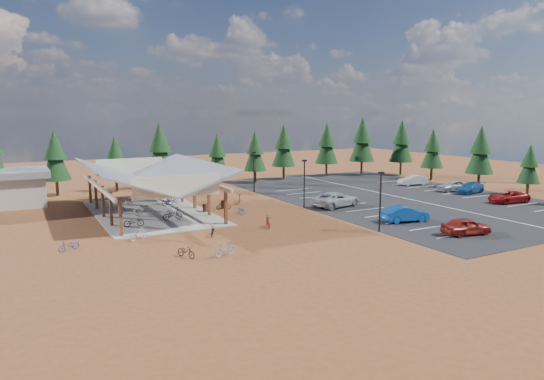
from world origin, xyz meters
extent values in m
plane|color=#583917|center=(0.00, 0.00, 0.00)|extent=(140.00, 140.00, 0.00)
cube|color=black|center=(18.50, 3.00, 0.02)|extent=(27.00, 44.00, 0.04)
cube|color=gray|center=(-10.00, 7.00, 0.05)|extent=(10.60, 18.60, 0.10)
cube|color=#513317|center=(-14.60, -1.40, 1.60)|extent=(0.25, 0.25, 3.00)
cube|color=#513317|center=(-14.60, 2.80, 1.60)|extent=(0.25, 0.25, 3.00)
cube|color=#513317|center=(-14.60, 7.00, 1.60)|extent=(0.25, 0.25, 3.00)
cube|color=#513317|center=(-14.60, 11.20, 1.60)|extent=(0.25, 0.25, 3.00)
cube|color=#513317|center=(-14.60, 15.40, 1.60)|extent=(0.25, 0.25, 3.00)
cube|color=#513317|center=(-5.40, -1.40, 1.60)|extent=(0.25, 0.25, 3.00)
cube|color=#513317|center=(-5.40, 2.80, 1.60)|extent=(0.25, 0.25, 3.00)
cube|color=#513317|center=(-5.40, 7.00, 1.60)|extent=(0.25, 0.25, 3.00)
cube|color=#513317|center=(-5.40, 11.20, 1.60)|extent=(0.25, 0.25, 3.00)
cube|color=#513317|center=(-5.40, 15.40, 1.60)|extent=(0.25, 0.25, 3.00)
cube|color=beige|center=(-15.00, 7.00, 3.10)|extent=(0.22, 18.00, 0.35)
cube|color=beige|center=(-5.00, 7.00, 3.10)|extent=(0.22, 18.00, 0.35)
cube|color=slate|center=(-12.90, 7.00, 4.00)|extent=(5.85, 19.40, 2.13)
cube|color=slate|center=(-7.10, 7.00, 4.00)|extent=(5.85, 19.40, 2.13)
cube|color=beige|center=(-10.00, -2.00, 3.90)|extent=(7.50, 0.15, 1.80)
cube|color=beige|center=(-10.00, 16.00, 3.90)|extent=(7.50, 0.15, 1.80)
cylinder|color=black|center=(5.00, -10.00, 2.50)|extent=(0.14, 0.14, 5.00)
cube|color=black|center=(5.00, -10.00, 5.05)|extent=(0.50, 0.25, 0.18)
cylinder|color=black|center=(5.00, 2.00, 2.50)|extent=(0.14, 0.14, 5.00)
cube|color=black|center=(5.00, 2.00, 5.05)|extent=(0.50, 0.25, 0.18)
cylinder|color=black|center=(5.00, 14.00, 2.50)|extent=(0.14, 0.14, 5.00)
cube|color=black|center=(5.00, 14.00, 5.05)|extent=(0.50, 0.25, 0.18)
cylinder|color=#442518|center=(-5.10, 4.61, 0.45)|extent=(0.60, 0.60, 0.90)
cylinder|color=#442518|center=(-2.59, 5.80, 0.45)|extent=(0.60, 0.60, 0.90)
cylinder|color=#382314|center=(-17.40, 22.64, 0.97)|extent=(0.36, 0.36, 1.95)
cone|color=black|center=(-17.40, 22.64, 4.28)|extent=(3.43, 3.43, 4.67)
cone|color=black|center=(-17.40, 22.64, 6.23)|extent=(2.65, 2.65, 3.50)
cylinder|color=#382314|center=(-10.41, 22.59, 0.87)|extent=(0.36, 0.36, 1.74)
cone|color=black|center=(-10.41, 22.59, 3.83)|extent=(3.06, 3.06, 4.18)
cone|color=black|center=(-10.41, 22.59, 5.57)|extent=(2.37, 2.37, 3.13)
cylinder|color=#382314|center=(-4.80, 22.01, 1.08)|extent=(0.36, 0.36, 2.16)
cone|color=black|center=(-4.80, 22.01, 4.75)|extent=(3.80, 3.80, 5.18)
cone|color=black|center=(-4.80, 22.01, 6.91)|extent=(2.94, 2.94, 3.89)
cylinder|color=#382314|center=(2.89, 21.10, 0.88)|extent=(0.36, 0.36, 1.76)
cone|color=black|center=(2.89, 21.10, 3.87)|extent=(3.10, 3.10, 4.23)
cone|color=black|center=(2.89, 21.10, 5.63)|extent=(2.39, 2.39, 3.17)
cylinder|color=#382314|center=(8.62, 21.02, 0.92)|extent=(0.36, 0.36, 1.83)
cone|color=black|center=(8.62, 21.02, 4.03)|extent=(3.22, 3.22, 4.40)
cone|color=black|center=(8.62, 21.02, 5.86)|extent=(2.49, 2.49, 3.30)
cylinder|color=#382314|center=(14.17, 22.52, 1.02)|extent=(0.36, 0.36, 2.05)
cone|color=black|center=(14.17, 22.52, 4.50)|extent=(3.60, 3.60, 4.91)
cone|color=black|center=(14.17, 22.52, 6.55)|extent=(2.78, 2.78, 3.68)
cylinder|color=#382314|center=(22.14, 22.69, 1.03)|extent=(0.36, 0.36, 2.07)
cone|color=black|center=(22.14, 22.69, 4.55)|extent=(3.64, 3.64, 4.97)
cone|color=black|center=(22.14, 22.69, 6.62)|extent=(2.81, 2.81, 3.72)
cylinder|color=#382314|center=(27.91, 21.09, 1.14)|extent=(0.36, 0.36, 2.29)
cone|color=black|center=(27.91, 21.09, 5.03)|extent=(4.03, 4.03, 5.49)
cone|color=black|center=(27.91, 21.09, 7.32)|extent=(3.11, 3.11, 4.12)
cylinder|color=#382314|center=(33.31, -4.21, 0.76)|extent=(0.36, 0.36, 1.53)
cone|color=black|center=(33.31, -4.21, 3.36)|extent=(2.69, 2.69, 3.67)
cone|color=black|center=(33.31, -4.21, 4.89)|extent=(2.08, 2.08, 2.75)
cylinder|color=#382314|center=(32.65, 2.39, 1.02)|extent=(0.36, 0.36, 2.03)
cone|color=black|center=(32.65, 2.39, 4.47)|extent=(3.58, 3.58, 4.88)
cone|color=black|center=(32.65, 2.39, 6.51)|extent=(2.77, 2.77, 3.66)
cylinder|color=#382314|center=(33.48, 11.44, 0.94)|extent=(0.36, 0.36, 1.88)
cone|color=black|center=(33.48, 11.44, 4.13)|extent=(3.30, 3.30, 4.50)
cone|color=black|center=(33.48, 11.44, 6.01)|extent=(2.55, 2.55, 3.38)
cylinder|color=#382314|center=(33.75, 18.34, 1.09)|extent=(0.36, 0.36, 2.18)
cone|color=black|center=(33.75, 18.34, 4.79)|extent=(3.83, 3.83, 5.23)
cone|color=black|center=(33.75, 18.34, 6.97)|extent=(2.96, 2.96, 3.92)
imported|color=black|center=(-12.97, 1.35, 0.55)|extent=(1.82, 0.96, 0.91)
imported|color=#9C9FA5|center=(-11.10, 5.60, 0.66)|extent=(1.92, 0.85, 1.12)
imported|color=#1C4595|center=(-13.27, 8.19, 0.60)|extent=(2.01, 1.20, 1.00)
imported|color=maroon|center=(-11.48, 12.37, 0.58)|extent=(1.66, 0.74, 0.96)
imported|color=black|center=(-9.18, 2.47, 0.57)|extent=(1.83, 0.71, 0.95)
imported|color=#A0A1A8|center=(-8.63, 3.82, 0.64)|extent=(1.85, 0.73, 1.08)
imported|color=navy|center=(-7.32, 9.50, 0.58)|extent=(1.93, 0.96, 0.97)
imported|color=maroon|center=(-6.34, 12.12, 0.60)|extent=(1.74, 0.88, 1.00)
imported|color=black|center=(-11.78, -9.38, 0.45)|extent=(1.22, 1.82, 0.90)
imported|color=#A1A2A9|center=(-13.62, -3.08, 0.53)|extent=(1.79, 1.23, 1.05)
imported|color=navy|center=(-18.79, -3.71, 0.41)|extent=(1.66, 1.12, 0.83)
imported|color=maroon|center=(-2.56, -4.12, 0.54)|extent=(1.02, 1.85, 1.07)
imported|color=black|center=(-7.96, -4.57, 0.45)|extent=(1.27, 1.79, 0.89)
imported|color=gray|center=(-9.27, -10.34, 0.54)|extent=(1.86, 1.02, 1.08)
imported|color=#164C9B|center=(-2.17, 2.33, 0.42)|extent=(0.59, 1.61, 0.84)
imported|color=maroon|center=(-0.05, 7.39, 0.54)|extent=(1.21, 1.83, 1.07)
imported|color=black|center=(-2.85, 5.21, 0.43)|extent=(1.64, 0.58, 0.86)
imported|color=maroon|center=(10.59, -14.22, 0.75)|extent=(4.42, 2.45, 1.42)
imported|color=#0F4595|center=(9.59, -8.22, 0.77)|extent=(4.65, 2.31, 1.47)
imported|color=#A0A1A7|center=(8.30, 0.81, 0.83)|extent=(6.13, 3.75, 1.59)
imported|color=maroon|center=(26.66, -6.44, 0.70)|extent=(5.00, 2.80, 1.32)
imported|color=navy|center=(28.32, 0.12, 0.71)|extent=(4.85, 2.66, 1.33)
imported|color=#9D9FA5|center=(27.57, 2.27, 0.75)|extent=(4.29, 1.99, 1.42)
imported|color=#BABABA|center=(27.01, 8.65, 0.73)|extent=(4.36, 2.08, 1.38)
camera|label=1|loc=(-21.95, -40.89, 9.94)|focal=32.00mm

